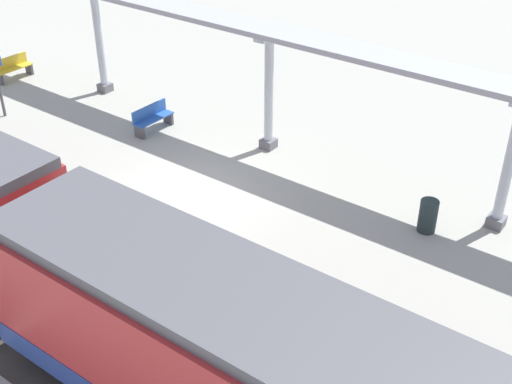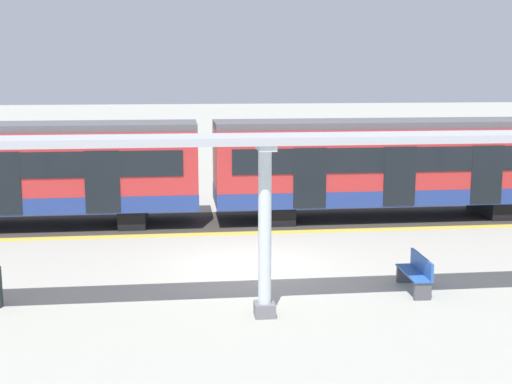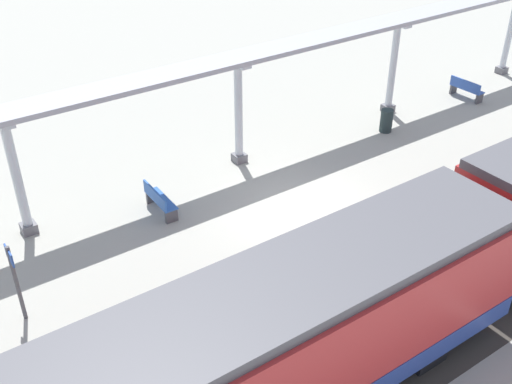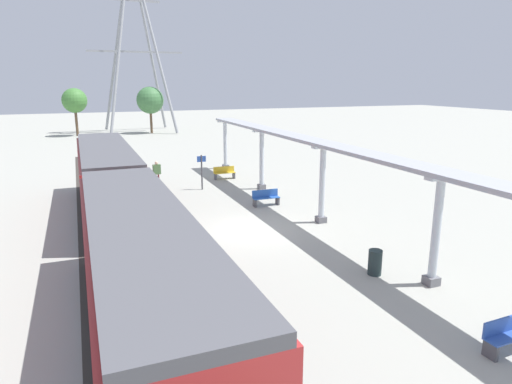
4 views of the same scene
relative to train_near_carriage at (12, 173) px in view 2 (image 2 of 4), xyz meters
The scene contains 8 objects.
ground_plane 9.56m from the train_near_carriage, 52.62° to the left, with size 176.00×176.00×0.00m, color #A0A095.
tactile_edge_strip 7.89m from the train_near_carriage, 76.28° to the left, with size 0.45×38.04×0.01m, color gold.
trackbed 7.68m from the train_near_carriage, 90.05° to the left, with size 3.20×50.04×0.01m, color #38332D.
train_near_carriage is the anchor object (origin of this frame).
train_far_carriage 12.88m from the train_near_carriage, 90.00° to the left, with size 2.65×12.30×3.48m.
canopy_pillar_third 11.84m from the train_near_carriage, 37.86° to the left, with size 1.10×0.44×3.74m.
canopy_beam 12.03m from the train_near_carriage, 37.97° to the left, with size 1.20×30.55×0.16m, color #A8AAB2.
bench_far_end 13.79m from the train_near_carriage, 53.96° to the left, with size 1.51×0.47×0.86m.
Camera 2 is at (17.47, -1.97, 5.23)m, focal length 47.78 mm.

